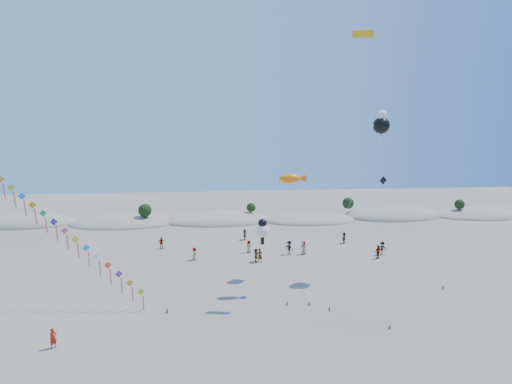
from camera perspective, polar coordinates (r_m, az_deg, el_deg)
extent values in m
plane|color=#7E6E57|center=(32.51, -4.06, -21.38)|extent=(160.00, 160.00, 0.00)
ellipsoid|color=gray|center=(82.07, -28.22, -3.80)|extent=(16.00, 8.80, 3.60)
ellipsoid|color=#193513|center=(81.88, -28.27, -3.12)|extent=(12.80, 5.76, 0.64)
ellipsoid|color=gray|center=(76.07, -17.38, -4.07)|extent=(17.60, 9.68, 3.00)
ellipsoid|color=#193513|center=(75.90, -17.41, -3.46)|extent=(14.08, 6.34, 0.70)
ellipsoid|color=gray|center=(75.22, -5.21, -3.84)|extent=(19.00, 10.45, 3.40)
ellipsoid|color=#193513|center=(75.02, -5.22, -3.15)|extent=(15.20, 6.84, 0.76)
ellipsoid|color=gray|center=(75.73, 7.02, -3.79)|extent=(16.40, 9.02, 2.80)
ellipsoid|color=#193513|center=(75.57, 7.03, -3.22)|extent=(13.12, 5.90, 0.66)
ellipsoid|color=gray|center=(82.40, 17.66, -3.12)|extent=(18.00, 9.90, 3.80)
ellipsoid|color=#193513|center=(82.20, 17.70, -2.40)|extent=(14.40, 6.48, 0.72)
ellipsoid|color=gray|center=(88.99, 27.48, -2.84)|extent=(16.80, 9.24, 3.00)
ellipsoid|color=#193513|center=(88.84, 27.51, -2.32)|extent=(13.44, 6.05, 0.67)
sphere|color=black|center=(73.71, -14.60, -2.38)|extent=(2.20, 2.20, 2.20)
sphere|color=black|center=(75.17, -0.66, -2.07)|extent=(1.60, 1.60, 1.60)
sphere|color=black|center=(80.12, 12.18, -1.45)|extent=(2.10, 2.10, 2.10)
sphere|color=black|center=(86.12, 25.50, -1.49)|extent=(1.80, 1.80, 1.80)
cube|color=#3F2D1E|center=(39.97, -11.78, -15.26)|extent=(0.12, 0.12, 0.35)
cylinder|color=silver|center=(44.40, -29.11, -0.19)|extent=(26.79, 8.03, 20.57)
cube|color=#AEE01A|center=(40.30, -15.11, -12.71)|extent=(1.25, 0.49, 1.31)
cube|color=#EC6368|center=(40.73, -14.78, -14.13)|extent=(0.19, 0.45, 1.55)
cube|color=orange|center=(40.48, -16.48, -11.54)|extent=(1.25, 0.49, 1.31)
cube|color=#EC6368|center=(40.88, -16.14, -12.97)|extent=(0.19, 0.45, 1.55)
cube|color=purple|center=(40.69, -17.83, -10.37)|extent=(1.25, 0.49, 1.31)
cube|color=#EC6368|center=(41.06, -17.49, -11.81)|extent=(0.19, 0.45, 1.55)
cube|color=#FB421B|center=(40.94, -19.15, -9.21)|extent=(1.25, 0.49, 1.31)
cube|color=#EC6368|center=(41.29, -18.81, -10.65)|extent=(0.19, 0.45, 1.55)
cube|color=white|center=(41.23, -20.44, -8.06)|extent=(1.25, 0.49, 1.31)
cube|color=#EC6368|center=(41.55, -20.10, -9.50)|extent=(0.19, 0.45, 1.55)
cube|color=#17B1A6|center=(41.56, -21.71, -6.93)|extent=(1.25, 0.49, 1.31)
cube|color=#EC6368|center=(41.85, -21.37, -8.37)|extent=(0.19, 0.45, 1.55)
cube|color=yellow|center=(41.92, -22.96, -5.81)|extent=(1.25, 0.49, 1.31)
cube|color=#EC6368|center=(42.19, -22.61, -7.24)|extent=(0.19, 0.45, 1.55)
cube|color=#F04C8F|center=(42.32, -24.17, -4.71)|extent=(1.25, 0.49, 1.31)
cube|color=#EC6368|center=(42.56, -23.83, -6.13)|extent=(0.19, 0.45, 1.55)
cube|color=#35238C|center=(42.75, -25.36, -3.62)|extent=(1.25, 0.49, 1.31)
cube|color=#EC6368|center=(42.96, -25.02, -5.04)|extent=(0.19, 0.45, 1.55)
cube|color=green|center=(43.21, -26.52, -2.56)|extent=(1.25, 0.49, 1.31)
cube|color=#EC6368|center=(43.40, -26.18, -3.97)|extent=(0.19, 0.45, 1.55)
cube|color=orange|center=(43.70, -27.66, -1.52)|extent=(1.25, 0.49, 1.31)
cube|color=#EC6368|center=(43.87, -27.31, -2.92)|extent=(0.19, 0.45, 1.55)
cube|color=#1A81E4|center=(44.23, -28.76, -0.50)|extent=(1.25, 0.49, 1.31)
cube|color=#EC6368|center=(44.37, -28.42, -1.89)|extent=(0.19, 0.45, 1.55)
cube|color=#AEE01A|center=(44.79, -29.84, 0.49)|extent=(1.25, 0.49, 1.31)
cube|color=#EC6368|center=(44.91, -29.50, -0.89)|extent=(0.19, 0.45, 1.55)
cube|color=orange|center=(45.37, -30.89, 1.46)|extent=(1.25, 0.49, 1.31)
cube|color=#EC6368|center=(45.47, -30.55, 0.10)|extent=(0.19, 0.45, 1.55)
cube|color=#3F2D1E|center=(40.77, 4.17, -14.63)|extent=(0.10, 0.10, 0.30)
cylinder|color=silver|center=(41.05, 4.34, -6.38)|extent=(0.91, 4.34, 11.26)
ellipsoid|color=orange|center=(42.15, 4.50, 1.81)|extent=(2.12, 0.93, 0.93)
cone|color=orange|center=(42.38, 6.08, 1.82)|extent=(0.85, 0.85, 0.85)
cube|color=#3F2D1E|center=(40.12, 9.76, -15.14)|extent=(0.10, 0.10, 0.30)
cylinder|color=silver|center=(42.81, 4.94, -9.94)|extent=(4.99, 9.12, 5.26)
sphere|color=white|center=(46.03, 0.87, -5.18)|extent=(1.41, 1.41, 1.41)
sphere|color=black|center=(45.83, 0.87, -4.15)|extent=(0.94, 0.94, 0.94)
cube|color=black|center=(46.31, 0.86, -6.51)|extent=(0.35, 0.18, 0.80)
cube|color=#3F2D1E|center=(40.87, 7.10, -14.62)|extent=(0.10, 0.10, 0.30)
cylinder|color=silver|center=(43.49, 12.16, -2.20)|extent=(9.44, 8.12, 16.43)
sphere|color=black|center=(48.16, 16.36, 8.51)|extent=(1.78, 1.78, 1.78)
sphere|color=white|center=(48.18, 16.41, 9.77)|extent=(1.16, 1.16, 1.16)
cube|color=white|center=(48.18, 16.29, 6.98)|extent=(0.35, 0.18, 0.80)
cube|color=white|center=(47.91, 15.58, 8.54)|extent=(0.60, 0.15, 0.25)
cube|color=white|center=(48.43, 17.13, 8.47)|extent=(0.60, 0.15, 0.25)
cube|color=#3F2D1E|center=(37.99, 17.38, -16.85)|extent=(0.10, 0.10, 0.30)
cylinder|color=silver|center=(38.85, 15.62, 2.73)|extent=(0.15, 9.24, 24.92)
cube|color=#FBA90D|center=(43.86, 14.08, 19.80)|extent=(2.00, 0.81, 0.70)
cube|color=black|center=(43.88, 14.07, 19.79)|extent=(1.93, 0.51, 0.19)
cube|color=#3F2D1E|center=(48.26, 23.67, -11.59)|extent=(0.10, 0.10, 0.30)
cylinder|color=silver|center=(51.11, 19.87, -4.72)|extent=(2.22, 11.05, 9.78)
cube|color=black|center=(54.78, 16.61, 1.49)|extent=(1.01, 0.30, 1.04)
imported|color=red|center=(36.67, -25.42, -17.20)|extent=(0.64, 0.68, 1.56)
imported|color=slate|center=(53.70, -8.22, -8.16)|extent=(0.80, 0.92, 1.59)
imported|color=slate|center=(56.20, -0.95, -7.28)|extent=(0.93, 0.92, 1.62)
imported|color=slate|center=(52.30, 0.55, -8.45)|extent=(0.75, 0.66, 1.72)
imported|color=slate|center=(55.79, 6.39, -7.41)|extent=(1.00, 0.91, 1.72)
imported|color=slate|center=(52.48, 0.03, -8.44)|extent=(0.76, 1.59, 1.64)
imported|color=slate|center=(55.54, 4.44, -7.42)|extent=(1.31, 1.24, 1.79)
imported|color=slate|center=(61.76, 11.63, -6.01)|extent=(1.05, 1.53, 1.58)
imported|color=slate|center=(59.34, -12.52, -6.65)|extent=(1.00, 0.65, 1.58)
imported|color=slate|center=(55.80, 15.97, -7.69)|extent=(1.09, 0.75, 1.72)
imported|color=slate|center=(57.54, 16.47, -7.21)|extent=(1.27, 1.01, 1.73)
imported|color=slate|center=(62.33, -1.50, -5.70)|extent=(0.58, 1.49, 1.57)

